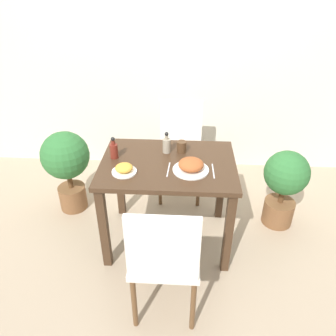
{
  "coord_description": "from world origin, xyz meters",
  "views": [
    {
      "loc": [
        0.12,
        -2.06,
        1.98
      ],
      "look_at": [
        0.0,
        0.0,
        0.7
      ],
      "focal_mm": 35.0,
      "sensor_mm": 36.0,
      "label": 1
    }
  ],
  "objects_px": {
    "drink_cup": "(182,147)",
    "potted_plant_right": "(285,183)",
    "chair_far": "(181,144)",
    "side_plate": "(124,169)",
    "sauce_bottle": "(167,145)",
    "condiment_bottle": "(114,150)",
    "food_plate": "(191,166)",
    "potted_plant_left": "(66,163)",
    "chair_near": "(164,256)"
  },
  "relations": [
    {
      "from": "side_plate",
      "to": "potted_plant_right",
      "type": "xyz_separation_m",
      "value": [
        1.26,
        0.41,
        -0.35
      ]
    },
    {
      "from": "chair_far",
      "to": "sauce_bottle",
      "type": "xyz_separation_m",
      "value": [
        -0.1,
        -0.56,
        0.28
      ]
    },
    {
      "from": "chair_near",
      "to": "sauce_bottle",
      "type": "xyz_separation_m",
      "value": [
        -0.04,
        0.86,
        0.28
      ]
    },
    {
      "from": "food_plate",
      "to": "chair_near",
      "type": "bearing_deg",
      "value": -103.72
    },
    {
      "from": "drink_cup",
      "to": "potted_plant_left",
      "type": "height_order",
      "value": "drink_cup"
    },
    {
      "from": "chair_far",
      "to": "drink_cup",
      "type": "distance_m",
      "value": 0.61
    },
    {
      "from": "chair_near",
      "to": "chair_far",
      "type": "distance_m",
      "value": 1.42
    },
    {
      "from": "chair_far",
      "to": "food_plate",
      "type": "relative_size",
      "value": 3.6
    },
    {
      "from": "chair_near",
      "to": "drink_cup",
      "type": "height_order",
      "value": "chair_near"
    },
    {
      "from": "sauce_bottle",
      "to": "food_plate",
      "type": "bearing_deg",
      "value": -53.99
    },
    {
      "from": "chair_near",
      "to": "potted_plant_right",
      "type": "height_order",
      "value": "chair_near"
    },
    {
      "from": "sauce_bottle",
      "to": "potted_plant_right",
      "type": "distance_m",
      "value": 1.06
    },
    {
      "from": "drink_cup",
      "to": "potted_plant_right",
      "type": "bearing_deg",
      "value": 6.14
    },
    {
      "from": "sauce_bottle",
      "to": "condiment_bottle",
      "type": "xyz_separation_m",
      "value": [
        -0.39,
        -0.11,
        0.0
      ]
    },
    {
      "from": "food_plate",
      "to": "condiment_bottle",
      "type": "height_order",
      "value": "condiment_bottle"
    },
    {
      "from": "chair_near",
      "to": "chair_far",
      "type": "bearing_deg",
      "value": -92.38
    },
    {
      "from": "chair_near",
      "to": "drink_cup",
      "type": "xyz_separation_m",
      "value": [
        0.08,
        0.87,
        0.26
      ]
    },
    {
      "from": "food_plate",
      "to": "drink_cup",
      "type": "distance_m",
      "value": 0.28
    },
    {
      "from": "condiment_bottle",
      "to": "potted_plant_right",
      "type": "distance_m",
      "value": 1.44
    },
    {
      "from": "chair_near",
      "to": "potted_plant_right",
      "type": "distance_m",
      "value": 1.36
    },
    {
      "from": "chair_near",
      "to": "potted_plant_right",
      "type": "xyz_separation_m",
      "value": [
        0.95,
        0.97,
        -0.1
      ]
    },
    {
      "from": "potted_plant_right",
      "to": "drink_cup",
      "type": "bearing_deg",
      "value": -173.86
    },
    {
      "from": "potted_plant_left",
      "to": "potted_plant_right",
      "type": "distance_m",
      "value": 1.89
    },
    {
      "from": "drink_cup",
      "to": "sauce_bottle",
      "type": "bearing_deg",
      "value": -173.58
    },
    {
      "from": "condiment_bottle",
      "to": "potted_plant_left",
      "type": "xyz_separation_m",
      "value": [
        -0.51,
        0.32,
        -0.32
      ]
    },
    {
      "from": "side_plate",
      "to": "condiment_bottle",
      "type": "bearing_deg",
      "value": 118.41
    },
    {
      "from": "chair_far",
      "to": "side_plate",
      "type": "bearing_deg",
      "value": -113.36
    },
    {
      "from": "chair_far",
      "to": "side_plate",
      "type": "height_order",
      "value": "chair_far"
    },
    {
      "from": "sauce_bottle",
      "to": "condiment_bottle",
      "type": "distance_m",
      "value": 0.4
    },
    {
      "from": "chair_near",
      "to": "food_plate",
      "type": "bearing_deg",
      "value": -103.72
    },
    {
      "from": "condiment_bottle",
      "to": "potted_plant_left",
      "type": "height_order",
      "value": "condiment_bottle"
    },
    {
      "from": "condiment_bottle",
      "to": "potted_plant_left",
      "type": "bearing_deg",
      "value": 148.36
    },
    {
      "from": "chair_near",
      "to": "sauce_bottle",
      "type": "relative_size",
      "value": 5.36
    },
    {
      "from": "food_plate",
      "to": "drink_cup",
      "type": "height_order",
      "value": "same"
    },
    {
      "from": "side_plate",
      "to": "sauce_bottle",
      "type": "height_order",
      "value": "sauce_bottle"
    },
    {
      "from": "chair_far",
      "to": "potted_plant_left",
      "type": "relative_size",
      "value": 1.18
    },
    {
      "from": "drink_cup",
      "to": "potted_plant_right",
      "type": "height_order",
      "value": "drink_cup"
    },
    {
      "from": "chair_far",
      "to": "sauce_bottle",
      "type": "distance_m",
      "value": 0.64
    },
    {
      "from": "potted_plant_right",
      "to": "potted_plant_left",
      "type": "bearing_deg",
      "value": 176.85
    },
    {
      "from": "chair_far",
      "to": "food_plate",
      "type": "xyz_separation_m",
      "value": [
        0.09,
        -0.82,
        0.26
      ]
    },
    {
      "from": "chair_far",
      "to": "condiment_bottle",
      "type": "xyz_separation_m",
      "value": [
        -0.48,
        -0.67,
        0.28
      ]
    },
    {
      "from": "drink_cup",
      "to": "chair_far",
      "type": "bearing_deg",
      "value": 91.72
    },
    {
      "from": "potted_plant_left",
      "to": "side_plate",
      "type": "bearing_deg",
      "value": -39.74
    },
    {
      "from": "potted_plant_left",
      "to": "potted_plant_right",
      "type": "xyz_separation_m",
      "value": [
        1.89,
        -0.1,
        -0.07
      ]
    },
    {
      "from": "chair_near",
      "to": "chair_far",
      "type": "xyz_separation_m",
      "value": [
        0.06,
        1.42,
        0.0
      ]
    },
    {
      "from": "food_plate",
      "to": "potted_plant_left",
      "type": "relative_size",
      "value": 0.33
    },
    {
      "from": "chair_near",
      "to": "potted_plant_left",
      "type": "distance_m",
      "value": 1.43
    },
    {
      "from": "condiment_bottle",
      "to": "potted_plant_right",
      "type": "relative_size",
      "value": 0.24
    },
    {
      "from": "food_plate",
      "to": "condiment_bottle",
      "type": "distance_m",
      "value": 0.59
    },
    {
      "from": "food_plate",
      "to": "potted_plant_right",
      "type": "height_order",
      "value": "food_plate"
    }
  ]
}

